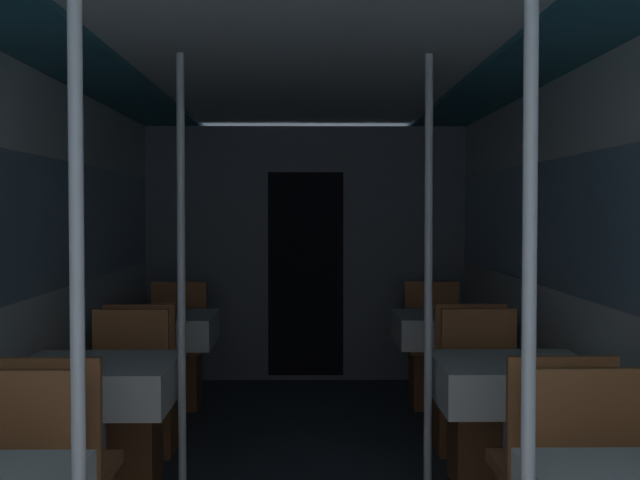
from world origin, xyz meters
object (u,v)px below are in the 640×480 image
Objects in this scene: support_pole_right_0 at (529,357)px; chair_right_far_1 at (484,428)px; dining_table_right_1 at (512,386)px; dining_table_left_1 at (97,387)px; chair_right_near_2 at (465,404)px; chair_left_near_2 at (145,405)px; chair_left_far_1 at (125,429)px; dining_table_left_2 at (162,332)px; support_pole_right_1 at (428,291)px; support_pole_left_1 at (181,291)px; dining_table_right_2 at (448,331)px; chair_right_far_2 at (435,367)px; chair_left_far_2 at (176,368)px; support_pole_left_0 at (78,359)px.

support_pole_right_0 is 2.38× the size of chair_right_far_1.
dining_table_left_1 is at bearing 180.00° from dining_table_right_1.
chair_left_near_2 is at bearing 180.00° from chair_right_near_2.
chair_right_near_2 is (1.91, 0.58, 0.00)m from chair_left_far_1.
support_pole_right_1 is at bearing -50.48° from dining_table_left_2.
support_pole_left_1 is 2.86× the size of dining_table_right_1.
dining_table_left_2 is 1.91m from dining_table_right_2.
dining_table_left_1 is at bearing -147.64° from chair_right_near_2.
chair_right_far_1 is (0.39, 2.48, -0.79)m from support_pole_right_0.
dining_table_left_1 is at bearing 180.00° from support_pole_left_1.
chair_left_far_1 is 1.00× the size of chair_right_near_2.
chair_left_near_2 is 1.91m from chair_right_near_2.
chair_right_far_2 is (1.91, 1.84, 0.00)m from chair_left_far_1.
support_pole_right_0 is 2.38× the size of chair_right_near_2.
support_pole_left_1 is at bearing -78.05° from dining_table_left_2.
support_pole_left_1 is at bearing -180.00° from dining_table_right_1.
dining_table_right_1 is at bearing 0.00° from support_pole_left_1.
support_pole_right_1 is (-0.39, -0.00, 0.44)m from dining_table_right_1.
chair_left_near_2 is 2.29m from dining_table_right_1.
support_pole_right_0 is (1.52, -3.06, 0.79)m from chair_left_near_2.
chair_left_far_1 is at bearing 0.00° from chair_right_far_1.
chair_left_far_2 is 2.29m from chair_right_near_2.
chair_left_near_2 is at bearing 97.28° from support_pole_left_0.
chair_left_far_2 is 2.04m from dining_table_right_2.
support_pole_right_1 reaches higher than dining_table_left_2.
support_pole_left_1 is 2.86× the size of dining_table_right_2.
chair_left_near_2 reaches higher than dining_table_left_1.
dining_table_left_2 is 4.01m from support_pole_right_0.
dining_table_right_2 is at bearing 67.59° from support_pole_left_0.
support_pole_left_1 is at bearing -129.52° from dining_table_right_2.
support_pole_left_0 is at bearing 70.61° from chair_right_far_2.
support_pole_right_0 and support_pole_right_1 have the same top height.
chair_right_far_2 is (0.00, 1.27, 0.00)m from chair_right_near_2.
chair_right_far_1 reaches higher than dining_table_left_2.
dining_table_left_1 is at bearing 90.00° from chair_left_far_2.
dining_table_left_2 is at bearing 112.41° from support_pole_right_0.
chair_left_near_2 is 2.00m from chair_right_far_1.
chair_left_far_2 is (0.00, 2.48, -0.35)m from dining_table_left_1.
dining_table_right_1 is 0.72m from chair_right_far_1.
dining_table_left_1 is 0.83× the size of chair_left_near_2.
support_pole_left_0 is at bearing 180.00° from support_pole_right_0.
chair_left_near_2 reaches higher than dining_table_left_2.
chair_left_near_2 is at bearing 90.00° from chair_left_far_2.
dining_table_right_2 is at bearing 83.96° from support_pole_right_0.
dining_table_right_2 is (1.52, 3.69, -0.44)m from support_pole_left_0.
chair_right_far_2 is at bearing 90.00° from dining_table_right_2.
support_pole_right_0 reaches higher than dining_table_left_2.
chair_left_far_1 is at bearing -147.64° from dining_table_right_2.
dining_table_right_1 is 0.83× the size of chair_right_far_1.
chair_left_far_2 reaches higher than dining_table_right_1.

